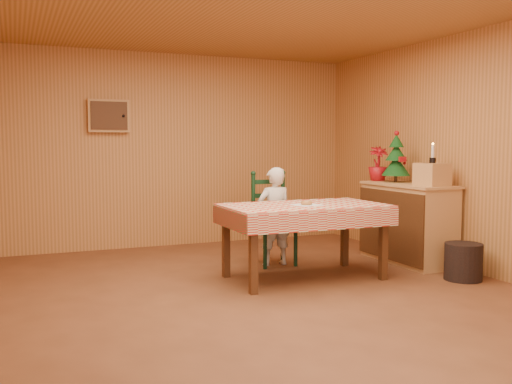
# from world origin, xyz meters

# --- Properties ---
(ground) EXTENTS (6.00, 6.00, 0.00)m
(ground) POSITION_xyz_m (0.00, 0.00, 0.00)
(ground) COLOR brown
(ground) RESTS_ON ground
(cabin_walls) EXTENTS (5.10, 6.05, 2.65)m
(cabin_walls) POSITION_xyz_m (-0.00, 0.53, 1.83)
(cabin_walls) COLOR #C28246
(cabin_walls) RESTS_ON ground
(dining_table) EXTENTS (1.66, 0.96, 0.77)m
(dining_table) POSITION_xyz_m (0.69, 0.56, 0.69)
(dining_table) COLOR #4F2B15
(dining_table) RESTS_ON ground
(ladder_chair) EXTENTS (0.44, 0.40, 1.08)m
(ladder_chair) POSITION_xyz_m (0.69, 1.34, 0.50)
(ladder_chair) COLOR black
(ladder_chair) RESTS_ON ground
(seated_child) EXTENTS (0.41, 0.27, 1.12)m
(seated_child) POSITION_xyz_m (0.69, 1.29, 0.56)
(seated_child) COLOR white
(seated_child) RESTS_ON ground
(napkin) EXTENTS (0.32, 0.32, 0.00)m
(napkin) POSITION_xyz_m (0.69, 0.51, 0.77)
(napkin) COLOR white
(napkin) RESTS_ON dining_table
(donut) EXTENTS (0.16, 0.16, 0.04)m
(donut) POSITION_xyz_m (0.69, 0.51, 0.79)
(donut) COLOR #B57941
(donut) RESTS_ON napkin
(shelf_unit) EXTENTS (0.54, 1.24, 0.93)m
(shelf_unit) POSITION_xyz_m (2.19, 0.81, 0.47)
(shelf_unit) COLOR tan
(shelf_unit) RESTS_ON ground
(crate) EXTENTS (0.33, 0.33, 0.25)m
(crate) POSITION_xyz_m (2.20, 0.41, 1.06)
(crate) COLOR tan
(crate) RESTS_ON shelf_unit
(christmas_tree) EXTENTS (0.34, 0.34, 0.62)m
(christmas_tree) POSITION_xyz_m (2.20, 1.06, 1.21)
(christmas_tree) COLOR #4F2B15
(christmas_tree) RESTS_ON shelf_unit
(flower_arrangement) EXTENTS (0.30, 0.30, 0.43)m
(flower_arrangement) POSITION_xyz_m (2.15, 1.36, 1.14)
(flower_arrangement) COLOR #9F0E15
(flower_arrangement) RESTS_ON shelf_unit
(candle_set) EXTENTS (0.07, 0.07, 0.22)m
(candle_set) POSITION_xyz_m (2.20, 0.41, 1.24)
(candle_set) COLOR black
(candle_set) RESTS_ON crate
(storage_bin) EXTENTS (0.48, 0.48, 0.38)m
(storage_bin) POSITION_xyz_m (2.16, -0.14, 0.19)
(storage_bin) COLOR black
(storage_bin) RESTS_ON ground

